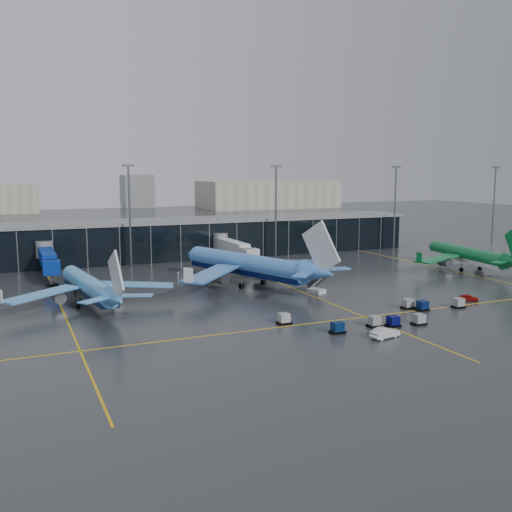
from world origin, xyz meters
name	(u,v)px	position (x,y,z in m)	size (l,w,h in m)	color
ground	(271,304)	(0.00, 0.00, 0.00)	(600.00, 600.00, 0.00)	#282B2D
terminal_pier	(176,238)	(0.00, 62.00, 5.42)	(142.00, 17.00, 10.70)	black
jet_bridges	(48,258)	(-35.00, 42.99, 4.55)	(94.00, 27.50, 7.20)	#595B60
flood_masts	(207,210)	(5.00, 50.00, 13.81)	(203.00, 0.50, 25.50)	#595B60
distant_hangars	(163,196)	(49.94, 270.08, 8.79)	(260.00, 71.00, 22.00)	#B2AD99
taxi_lines	(293,288)	(10.00, 10.61, 0.01)	(220.00, 120.00, 0.02)	gold
airliner_arkefly	(88,274)	(-30.15, 12.17, 5.58)	(31.89, 36.32, 11.16)	#4597E2
airliner_klm_near	(245,252)	(2.50, 17.81, 7.01)	(40.08, 45.65, 14.03)	#3E7ACE
airliner_aer_lingus	(467,246)	(59.48, 14.05, 5.81)	(33.20, 37.81, 11.62)	#0C6933
baggage_carts	(389,315)	(12.59, -18.06, 0.76)	(35.07, 10.86, 1.70)	black
mobile_airstair	(316,289)	(12.20, 4.81, 0.77)	(3.14, 3.75, 3.45)	silver
service_van_red	(468,298)	(34.30, -12.78, 0.62)	(1.47, 3.64, 1.24)	#950E0B
service_van_white	(385,333)	(5.75, -26.23, 0.79)	(1.67, 4.78, 1.57)	silver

